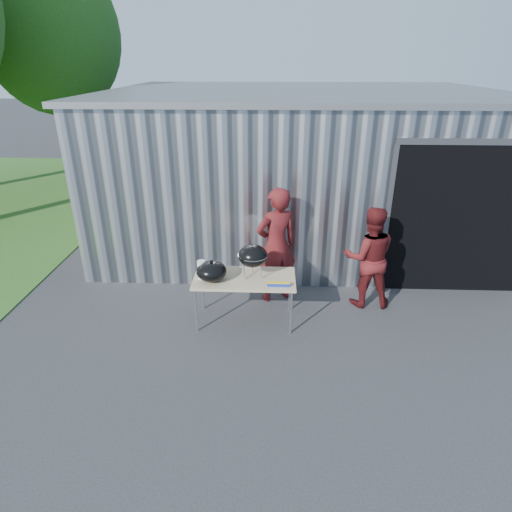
{
  "coord_description": "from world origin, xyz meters",
  "views": [
    {
      "loc": [
        0.18,
        -5.02,
        3.69
      ],
      "look_at": [
        -0.05,
        0.68,
        1.05
      ],
      "focal_mm": 30.0,
      "sensor_mm": 36.0,
      "label": 1
    }
  ],
  "objects_px": {
    "folding_table": "(245,280)",
    "person_cook": "(276,246)",
    "kettle_grill": "(253,251)",
    "person_bystander": "(369,257)"
  },
  "relations": [
    {
      "from": "kettle_grill",
      "to": "person_cook",
      "type": "distance_m",
      "value": 0.79
    },
    {
      "from": "folding_table",
      "to": "person_bystander",
      "type": "relative_size",
      "value": 0.9
    },
    {
      "from": "kettle_grill",
      "to": "person_bystander",
      "type": "distance_m",
      "value": 1.92
    },
    {
      "from": "folding_table",
      "to": "kettle_grill",
      "type": "distance_m",
      "value": 0.48
    },
    {
      "from": "folding_table",
      "to": "person_cook",
      "type": "bearing_deg",
      "value": 56.5
    },
    {
      "from": "kettle_grill",
      "to": "person_bystander",
      "type": "relative_size",
      "value": 0.56
    },
    {
      "from": "kettle_grill",
      "to": "person_cook",
      "type": "bearing_deg",
      "value": 62.81
    },
    {
      "from": "folding_table",
      "to": "kettle_grill",
      "type": "relative_size",
      "value": 1.6
    },
    {
      "from": "folding_table",
      "to": "person_cook",
      "type": "distance_m",
      "value": 0.89
    },
    {
      "from": "person_cook",
      "to": "folding_table",
      "type": "bearing_deg",
      "value": 31.75
    }
  ]
}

